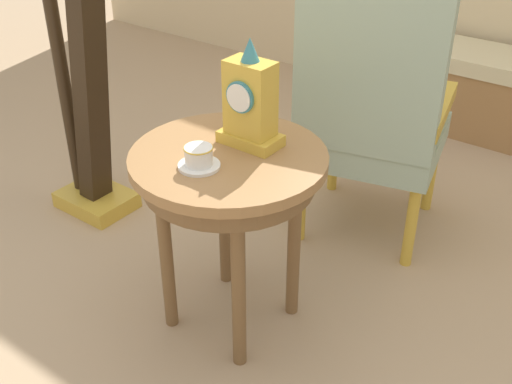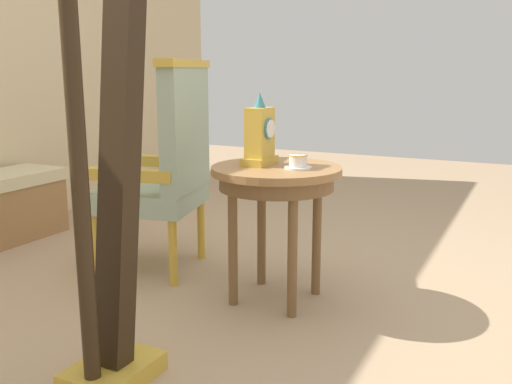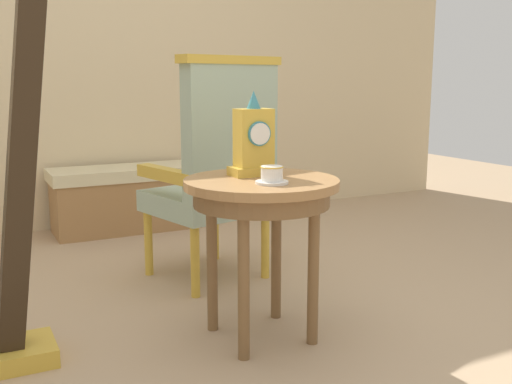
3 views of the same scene
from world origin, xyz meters
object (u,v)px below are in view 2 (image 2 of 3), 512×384
side_table (276,185)px  armchair (166,164)px  teacup_left (298,162)px  harp (109,173)px  mantel_clock (260,136)px

side_table → armchair: size_ratio=0.57×
teacup_left → armchair: 0.84m
side_table → teacup_left: (-0.02, -0.11, 0.12)m
side_table → teacup_left: 0.16m
armchair → harp: (-1.02, -0.51, 0.15)m
armchair → harp: 1.15m
teacup_left → armchair: (0.13, 0.82, -0.09)m
teacup_left → mantel_clock: mantel_clock is taller
harp → teacup_left: bearing=-19.5°
side_table → mantel_clock: bearing=81.9°
side_table → mantel_clock: (0.01, 0.09, 0.22)m
mantel_clock → harp: bearing=173.3°
mantel_clock → armchair: bearing=80.6°
teacup_left → harp: bearing=160.5°
mantel_clock → side_table: bearing=-98.1°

